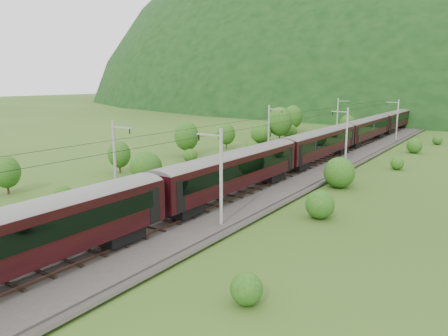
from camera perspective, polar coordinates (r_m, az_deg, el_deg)
The scene contains 14 objects.
ground at distance 40.33m, azimuth -7.76°, elevation -6.12°, with size 600.00×600.00×0.00m, color #304916.
railbed at distance 47.95m, azimuth 0.11°, elevation -2.99°, with size 14.00×220.00×0.30m, color #38332D.
track_left at distance 49.22m, azimuth -2.23°, elevation -2.36°, with size 2.40×220.00×0.27m.
track_right at distance 46.67m, azimuth 2.58°, elevation -3.13°, with size 2.40×220.00×0.27m.
catenary_left at distance 68.97m, azimuth 5.92°, elevation 5.03°, with size 2.54×192.28×8.00m.
catenary_right at distance 64.29m, azimuth 15.66°, elevation 4.21°, with size 2.54×192.28×8.00m.
overhead_wires at distance 46.71m, azimuth 0.11°, elevation 5.30°, with size 4.83×198.00×0.03m.
mountain_ridge at distance 359.78m, azimuth 9.64°, elevation 9.30°, with size 336.00×280.00×132.00m, color black.
train at distance 64.91m, azimuth 12.29°, elevation 3.71°, with size 3.12×173.11×5.44m.
hazard_post_near at distance 60.12m, azimuth 7.51°, elevation 0.79°, with size 0.17×0.17×1.62m, color red.
hazard_post_far at distance 68.69m, azimuth 11.42°, elevation 1.97°, with size 0.17×0.17×1.57m, color red.
signal at distance 81.87m, azimuth 12.46°, elevation 3.63°, with size 0.20×0.20×1.85m.
vegetation_left at distance 67.74m, azimuth -2.82°, elevation 3.35°, with size 12.95×142.44×6.96m.
vegetation_right at distance 40.52m, azimuth 11.78°, elevation -4.30°, with size 7.33×106.71×3.18m.
Camera 1 is at (25.48, -28.84, 12.05)m, focal length 35.00 mm.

